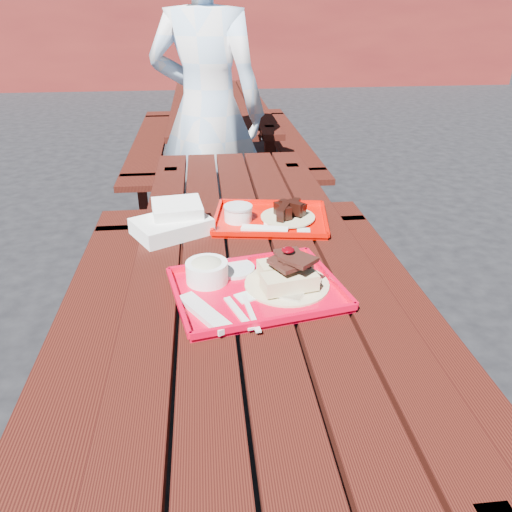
# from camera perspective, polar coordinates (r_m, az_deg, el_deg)

# --- Properties ---
(ground) EXTENTS (60.00, 60.00, 0.00)m
(ground) POSITION_cam_1_polar(r_m,az_deg,el_deg) (2.06, -0.47, -18.79)
(ground) COLOR black
(ground) RESTS_ON ground
(building_wall) EXTENTS (12.00, 1.20, 3.00)m
(building_wall) POSITION_cam_1_polar(r_m,az_deg,el_deg) (10.43, -5.99, 27.07)
(building_wall) COLOR maroon
(building_wall) RESTS_ON ground
(picnic_table_near) EXTENTS (1.41, 2.40, 0.75)m
(picnic_table_near) POSITION_cam_1_polar(r_m,az_deg,el_deg) (1.70, -0.54, -5.52)
(picnic_table_near) COLOR #3A120B
(picnic_table_near) RESTS_ON ground
(picnic_table_far) EXTENTS (1.41, 2.40, 0.75)m
(picnic_table_far) POSITION_cam_1_polar(r_m,az_deg,el_deg) (4.33, -4.28, 14.77)
(picnic_table_far) COLOR #3A120B
(picnic_table_far) RESTS_ON ground
(near_tray) EXTENTS (0.51, 0.43, 0.14)m
(near_tray) POSITION_cam_1_polar(r_m,az_deg,el_deg) (1.39, -0.21, -2.69)
(near_tray) COLOR red
(near_tray) RESTS_ON picnic_table_near
(far_tray) EXTENTS (0.45, 0.38, 0.07)m
(far_tray) POSITION_cam_1_polar(r_m,az_deg,el_deg) (1.83, 1.46, 4.45)
(far_tray) COLOR #D90800
(far_tray) RESTS_ON picnic_table_near
(white_cloth) EXTENTS (0.30, 0.28, 0.10)m
(white_cloth) POSITION_cam_1_polar(r_m,az_deg,el_deg) (1.77, -9.44, 3.94)
(white_cloth) COLOR white
(white_cloth) RESTS_ON picnic_table_near
(person) EXTENTS (0.77, 0.63, 1.82)m
(person) POSITION_cam_1_polar(r_m,az_deg,el_deg) (2.97, -5.54, 16.01)
(person) COLOR #B1D3F8
(person) RESTS_ON ground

